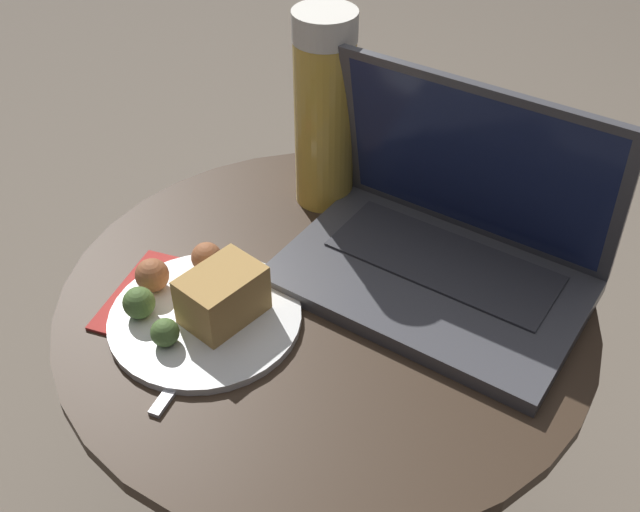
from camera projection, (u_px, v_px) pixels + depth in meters
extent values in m
cylinder|color=black|center=(325.00, 443.00, 1.01)|extent=(0.08, 0.08, 0.51)
cylinder|color=#38281C|center=(326.00, 301.00, 0.84)|extent=(0.60, 0.60, 0.02)
cube|color=#B7332D|center=(197.00, 308.00, 0.82)|extent=(0.21, 0.15, 0.00)
cube|color=#47474C|center=(430.00, 283.00, 0.84)|extent=(0.38, 0.31, 0.02)
cube|color=#333338|center=(443.00, 261.00, 0.85)|extent=(0.28, 0.18, 0.00)
cube|color=#47474C|center=(476.00, 163.00, 0.82)|extent=(0.33, 0.16, 0.21)
cube|color=#19234C|center=(474.00, 165.00, 0.82)|extent=(0.30, 0.14, 0.19)
cylinder|color=gold|center=(324.00, 124.00, 0.91)|extent=(0.07, 0.07, 0.22)
cylinder|color=white|center=(325.00, 25.00, 0.83)|extent=(0.08, 0.08, 0.03)
cylinder|color=silver|center=(205.00, 318.00, 0.80)|extent=(0.21, 0.21, 0.01)
cube|color=tan|center=(223.00, 295.00, 0.78)|extent=(0.09, 0.10, 0.06)
sphere|color=#9E5B38|center=(152.00, 275.00, 0.82)|extent=(0.04, 0.04, 0.04)
sphere|color=#4C6B33|center=(165.00, 332.00, 0.76)|extent=(0.03, 0.03, 0.03)
sphere|color=#4C6B33|center=(139.00, 303.00, 0.79)|extent=(0.03, 0.03, 0.03)
sphere|color=#9E5B38|center=(207.00, 256.00, 0.85)|extent=(0.04, 0.04, 0.04)
cube|color=#B2B2B7|center=(187.00, 368.00, 0.75)|extent=(0.03, 0.13, 0.00)
cube|color=#B2B2B7|center=(228.00, 310.00, 0.81)|extent=(0.03, 0.06, 0.00)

